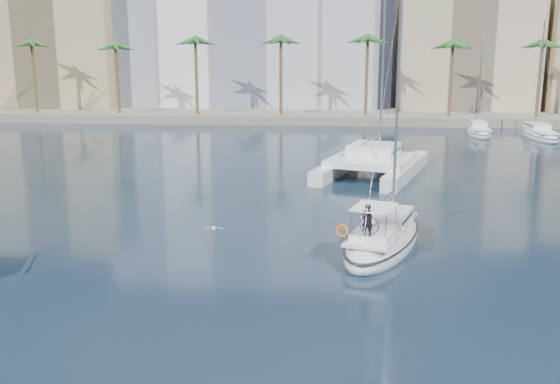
# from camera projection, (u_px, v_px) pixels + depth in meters

# --- Properties ---
(ground) EXTENTS (160.00, 160.00, 0.00)m
(ground) POSITION_uv_depth(u_px,v_px,m) (276.00, 258.00, 30.93)
(ground) COLOR black
(ground) RESTS_ON ground
(quay) EXTENTS (120.00, 14.00, 1.20)m
(quay) POSITION_uv_depth(u_px,v_px,m) (316.00, 116.00, 90.01)
(quay) COLOR gray
(quay) RESTS_ON ground
(building_modern) EXTENTS (42.00, 16.00, 28.00)m
(building_modern) POSITION_uv_depth(u_px,v_px,m) (244.00, 24.00, 99.68)
(building_modern) COLOR white
(building_modern) RESTS_ON ground
(building_tan_left) EXTENTS (22.00, 14.00, 22.00)m
(building_tan_left) POSITION_uv_depth(u_px,v_px,m) (54.00, 43.00, 99.06)
(building_tan_left) COLOR tan
(building_tan_left) RESTS_ON ground
(building_beige) EXTENTS (20.00, 14.00, 20.00)m
(building_beige) POSITION_uv_depth(u_px,v_px,m) (463.00, 49.00, 94.73)
(building_beige) COLOR tan
(building_beige) RESTS_ON ground
(palm_left) EXTENTS (3.60, 3.60, 12.30)m
(palm_left) POSITION_uv_depth(u_px,v_px,m) (72.00, 47.00, 86.89)
(palm_left) COLOR brown
(palm_left) RESTS_ON ground
(palm_centre) EXTENTS (3.60, 3.60, 12.30)m
(palm_centre) POSITION_uv_depth(u_px,v_px,m) (316.00, 47.00, 83.95)
(palm_centre) COLOR brown
(palm_centre) RESTS_ON ground
(main_sloop) EXTENTS (6.01, 10.39, 14.71)m
(main_sloop) POSITION_uv_depth(u_px,v_px,m) (383.00, 238.00, 32.44)
(main_sloop) COLOR silver
(main_sloop) RESTS_ON ground
(catamaran) EXTENTS (10.41, 14.82, 19.40)m
(catamaran) POSITION_uv_depth(u_px,v_px,m) (373.00, 160.00, 51.14)
(catamaran) COLOR silver
(catamaran) RESTS_ON ground
(seagull) EXTENTS (1.05, 0.45, 0.19)m
(seagull) POSITION_uv_depth(u_px,v_px,m) (214.00, 228.00, 33.06)
(seagull) COLOR silver
(seagull) RESTS_ON ground
(moored_yacht_a) EXTENTS (3.37, 9.52, 11.90)m
(moored_yacht_a) POSITION_uv_depth(u_px,v_px,m) (479.00, 135.00, 74.82)
(moored_yacht_a) COLOR silver
(moored_yacht_a) RESTS_ON ground
(moored_yacht_b) EXTENTS (3.32, 10.83, 13.72)m
(moored_yacht_b) POSITION_uv_depth(u_px,v_px,m) (540.00, 138.00, 72.32)
(moored_yacht_b) COLOR silver
(moored_yacht_b) RESTS_ON ground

